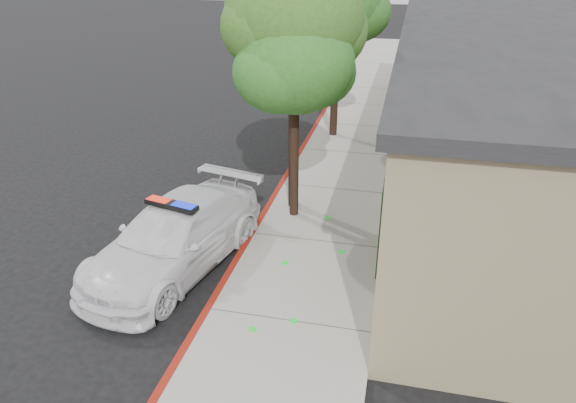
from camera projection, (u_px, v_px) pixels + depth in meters
The scene contains 8 objects.
ground at pixel (205, 314), 10.17m from camera, with size 120.00×120.00×0.00m, color black.
sidewalk at pixel (315, 243), 12.44m from camera, with size 3.20×60.00×0.15m, color gray.
red_curb at pixel (252, 235), 12.75m from camera, with size 0.14×60.00×0.16m, color #9A2410.
clapboard_building at pixel (520, 103), 15.78m from camera, with size 7.30×20.89×4.24m.
police_car at pixel (175, 237), 11.39m from camera, with size 3.10×5.32×1.57m.
street_tree_near at pixel (295, 67), 11.98m from camera, with size 2.74×2.80×5.01m.
street_tree_mid at pixel (295, 23), 12.10m from camera, with size 3.29×3.27×6.14m.
street_tree_far at pixel (339, 6), 17.33m from camera, with size 3.37×3.12×5.90m.
Camera 1 is at (3.38, -7.62, 6.41)m, focal length 33.00 mm.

